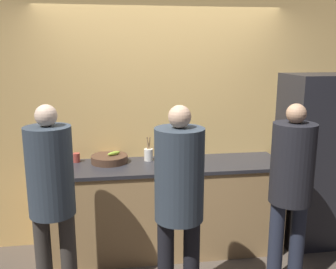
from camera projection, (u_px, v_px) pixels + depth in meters
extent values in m
plane|color=#4C4238|center=(170.00, 267.00, 3.64)|extent=(14.00, 14.00, 0.00)
cube|color=#E0B266|center=(161.00, 123.00, 4.01)|extent=(5.20, 0.06, 2.60)
cube|color=tan|center=(165.00, 209.00, 3.89)|extent=(2.37, 0.63, 0.91)
cube|color=#28282D|center=(165.00, 165.00, 3.78)|extent=(2.40, 0.66, 0.03)
cube|color=#232328|center=(314.00, 160.00, 4.00)|extent=(0.67, 0.61, 1.83)
cylinder|color=#99999E|center=(313.00, 161.00, 3.65)|extent=(0.02, 0.02, 0.64)
cylinder|color=#38332D|center=(44.00, 260.00, 3.03)|extent=(0.13, 0.13, 0.80)
cylinder|color=#38332D|center=(69.00, 258.00, 3.06)|extent=(0.13, 0.13, 0.80)
cylinder|color=#333D47|center=(50.00, 171.00, 2.88)|extent=(0.36, 0.36, 0.70)
sphere|color=beige|center=(46.00, 116.00, 2.78)|extent=(0.17, 0.17, 0.17)
cylinder|color=black|center=(166.00, 267.00, 2.93)|extent=(0.13, 0.13, 0.81)
cylinder|color=black|center=(191.00, 265.00, 2.96)|extent=(0.13, 0.13, 0.81)
cylinder|color=#333D47|center=(179.00, 175.00, 2.78)|extent=(0.37, 0.37, 0.71)
sphere|color=#DBAD89|center=(180.00, 117.00, 2.68)|extent=(0.17, 0.17, 0.17)
cylinder|color=#232838|center=(276.00, 244.00, 3.30)|extent=(0.13, 0.13, 0.79)
cylinder|color=#232838|center=(297.00, 242.00, 3.33)|extent=(0.13, 0.13, 0.79)
cylinder|color=black|center=(292.00, 163.00, 3.15)|extent=(0.36, 0.36, 0.69)
sphere|color=tan|center=(296.00, 113.00, 3.06)|extent=(0.16, 0.16, 0.16)
cylinder|color=#4C3323|center=(109.00, 159.00, 3.81)|extent=(0.37, 0.37, 0.07)
ellipsoid|color=#99BC38|center=(114.00, 153.00, 3.81)|extent=(0.15, 0.12, 0.04)
cylinder|color=silver|center=(149.00, 155.00, 3.87)|extent=(0.09, 0.09, 0.12)
cylinder|color=#99754C|center=(147.00, 146.00, 3.85)|extent=(0.01, 0.05, 0.20)
cylinder|color=#99754C|center=(149.00, 146.00, 3.86)|extent=(0.03, 0.04, 0.20)
cylinder|color=#99754C|center=(149.00, 147.00, 3.85)|extent=(0.04, 0.01, 0.20)
cylinder|color=silver|center=(275.00, 157.00, 3.71)|extent=(0.06, 0.06, 0.17)
cylinder|color=silver|center=(276.00, 146.00, 3.68)|extent=(0.03, 0.03, 0.05)
cylinder|color=black|center=(276.00, 142.00, 3.68)|extent=(0.03, 0.03, 0.02)
cylinder|color=#A33D33|center=(76.00, 158.00, 3.82)|extent=(0.07, 0.07, 0.09)
cylinder|color=#9E6042|center=(185.00, 156.00, 3.90)|extent=(0.13, 0.13, 0.08)
sphere|color=#2D6B33|center=(185.00, 146.00, 3.88)|extent=(0.17, 0.17, 0.17)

